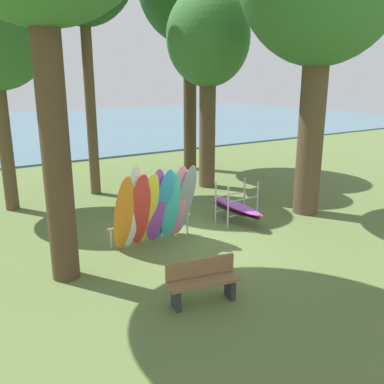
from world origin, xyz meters
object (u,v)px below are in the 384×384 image
Objects in this scene: board_storage_rack at (237,207)px; park_bench at (203,280)px; leaning_board_pile at (156,207)px; tree_deep_back at (208,42)px.

board_storage_rack is 1.46× the size of park_bench.
leaning_board_pile is at bearing 78.80° from park_bench.
tree_deep_back is 5.10× the size of park_bench.
board_storage_rack is at bearing 43.28° from park_bench.
board_storage_rack is (-1.75, -4.05, -4.99)m from tree_deep_back.
leaning_board_pile is at bearing -175.20° from board_storage_rack.
leaning_board_pile reaches higher than board_storage_rack.
park_bench is (-0.59, -2.99, -0.57)m from leaning_board_pile.
leaning_board_pile is 1.12× the size of board_storage_rack.
park_bench is at bearing -136.72° from board_storage_rack.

